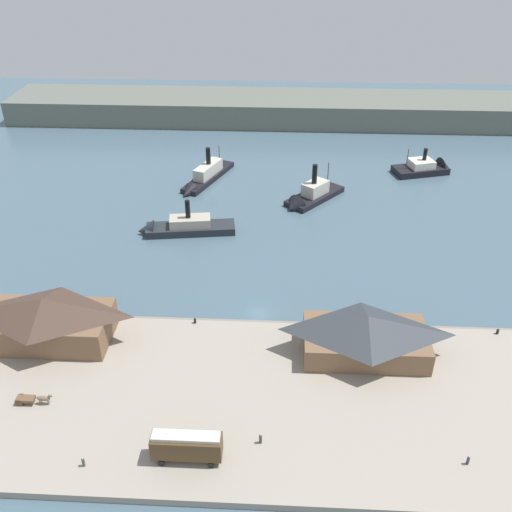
# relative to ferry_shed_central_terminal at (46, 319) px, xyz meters

# --- Properties ---
(ground_plane) EXTENTS (320.00, 320.00, 0.00)m
(ground_plane) POSITION_rel_ferry_shed_central_terminal_xyz_m (35.06, 10.25, -5.39)
(ground_plane) COLOR #476070
(quay_promenade) EXTENTS (110.00, 36.00, 1.20)m
(quay_promenade) POSITION_rel_ferry_shed_central_terminal_xyz_m (35.06, -11.75, -4.79)
(quay_promenade) COLOR #9E9384
(quay_promenade) RESTS_ON ground
(seawall_edge) EXTENTS (110.00, 0.80, 1.00)m
(seawall_edge) POSITION_rel_ferry_shed_central_terminal_xyz_m (35.06, 6.65, -4.89)
(seawall_edge) COLOR gray
(seawall_edge) RESTS_ON ground
(ferry_shed_central_terminal) EXTENTS (21.28, 11.25, 8.25)m
(ferry_shed_central_terminal) POSITION_rel_ferry_shed_central_terminal_xyz_m (0.00, 0.00, 0.00)
(ferry_shed_central_terminal) COLOR brown
(ferry_shed_central_terminal) RESTS_ON quay_promenade
(ferry_shed_customs_shed) EXTENTS (20.36, 11.46, 7.35)m
(ferry_shed_customs_shed) POSITION_rel_ferry_shed_central_terminal_xyz_m (52.88, -0.66, -0.46)
(ferry_shed_customs_shed) COLOR brown
(ferry_shed_customs_shed) RESTS_ON quay_promenade
(street_tram) EXTENTS (9.33, 2.87, 4.53)m
(street_tram) POSITION_rel_ferry_shed_central_terminal_xyz_m (27.09, -23.36, -1.57)
(street_tram) COLOR #4C381E
(street_tram) RESTS_ON quay_promenade
(horse_cart) EXTENTS (5.61, 1.40, 1.87)m
(horse_cart) POSITION_rel_ferry_shed_central_terminal_xyz_m (2.78, -14.75, -3.26)
(horse_cart) COLOR brown
(horse_cart) RESTS_ON quay_promenade
(pedestrian_near_cart) EXTENTS (0.38, 0.38, 1.53)m
(pedestrian_near_cart) POSITION_rel_ferry_shed_central_terminal_xyz_m (64.17, -22.33, -3.50)
(pedestrian_near_cart) COLOR #33384C
(pedestrian_near_cart) RESTS_ON quay_promenade
(pedestrian_by_tram) EXTENTS (0.39, 0.39, 1.59)m
(pedestrian_by_tram) POSITION_rel_ferry_shed_central_terminal_xyz_m (13.60, -25.26, -3.47)
(pedestrian_by_tram) COLOR #3D4C42
(pedestrian_by_tram) RESTS_ON quay_promenade
(pedestrian_walking_east) EXTENTS (0.42, 0.42, 1.69)m
(pedestrian_walking_east) POSITION_rel_ferry_shed_central_terminal_xyz_m (36.68, -20.26, -3.42)
(pedestrian_walking_east) COLOR #4C3D33
(pedestrian_walking_east) RESTS_ON quay_promenade
(mooring_post_center_west) EXTENTS (0.44, 0.44, 0.90)m
(mooring_post_center_west) POSITION_rel_ferry_shed_central_terminal_xyz_m (76.32, 5.19, -3.74)
(mooring_post_center_west) COLOR black
(mooring_post_center_west) RESTS_ON quay_promenade
(mooring_post_west) EXTENTS (0.44, 0.44, 0.90)m
(mooring_post_west) POSITION_rel_ferry_shed_central_terminal_xyz_m (23.94, 5.42, -3.74)
(mooring_post_west) COLOR black
(mooring_post_west) RESTS_ON quay_promenade
(ferry_departing_north) EXTENTS (17.23, 10.61, 9.51)m
(ferry_departing_north) POSITION_rel_ferry_shed_central_terminal_xyz_m (78.73, 77.17, -4.05)
(ferry_departing_north) COLOR black
(ferry_departing_north) RESTS_ON ground
(ferry_near_quay) EXTENTS (16.52, 18.19, 11.58)m
(ferry_near_quay) POSITION_rel_ferry_shed_central_terminal_xyz_m (45.31, 56.87, -3.98)
(ferry_near_quay) COLOR black
(ferry_near_quay) RESTS_ON ground
(ferry_mid_harbor) EXTENTS (22.44, 8.16, 9.62)m
(ferry_mid_harbor) POSITION_rel_ferry_shed_central_terminal_xyz_m (15.59, 39.55, -4.02)
(ferry_mid_harbor) COLOR #23282D
(ferry_mid_harbor) RESTS_ON ground
(ferry_moored_east) EXTENTS (12.90, 23.79, 10.30)m
(ferry_moored_east) POSITION_rel_ferry_shed_central_terminal_xyz_m (17.56, 67.15, -3.85)
(ferry_moored_east) COLOR black
(ferry_moored_east) RESTS_ON ground
(far_headland) EXTENTS (180.00, 24.00, 8.00)m
(far_headland) POSITION_rel_ferry_shed_central_terminal_xyz_m (35.06, 120.25, -1.39)
(far_headland) COLOR #60665B
(far_headland) RESTS_ON ground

